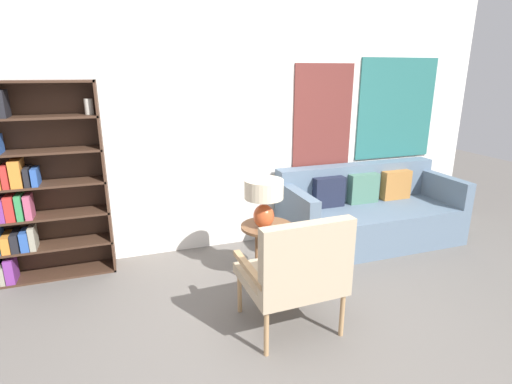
% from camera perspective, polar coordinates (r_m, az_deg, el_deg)
% --- Properties ---
extents(ground_plane, '(14.00, 14.00, 0.00)m').
position_cam_1_polar(ground_plane, '(2.97, 6.07, -22.56)').
color(ground_plane, '#66605B').
extents(wall_back, '(6.40, 0.08, 2.70)m').
position_cam_1_polar(wall_back, '(4.26, -4.24, 9.67)').
color(wall_back, white).
rests_on(wall_back, ground_plane).
extents(bookshelf, '(1.08, 0.30, 1.81)m').
position_cam_1_polar(bookshelf, '(4.11, -30.22, 0.70)').
color(bookshelf, '#422B1E').
rests_on(bookshelf, ground_plane).
extents(armchair, '(0.71, 0.66, 0.93)m').
position_cam_1_polar(armchair, '(2.92, 5.90, -10.94)').
color(armchair, tan).
rests_on(armchair, ground_plane).
extents(couch, '(2.00, 0.88, 0.84)m').
position_cam_1_polar(couch, '(4.75, 15.65, -3.03)').
color(couch, slate).
rests_on(couch, ground_plane).
extents(side_table, '(0.48, 0.48, 0.54)m').
position_cam_1_polar(side_table, '(3.67, 1.56, -5.74)').
color(side_table, brown).
rests_on(side_table, ground_plane).
extents(table_lamp, '(0.34, 0.34, 0.44)m').
position_cam_1_polar(table_lamp, '(3.51, 1.13, -0.67)').
color(table_lamp, '#C65128').
rests_on(table_lamp, side_table).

